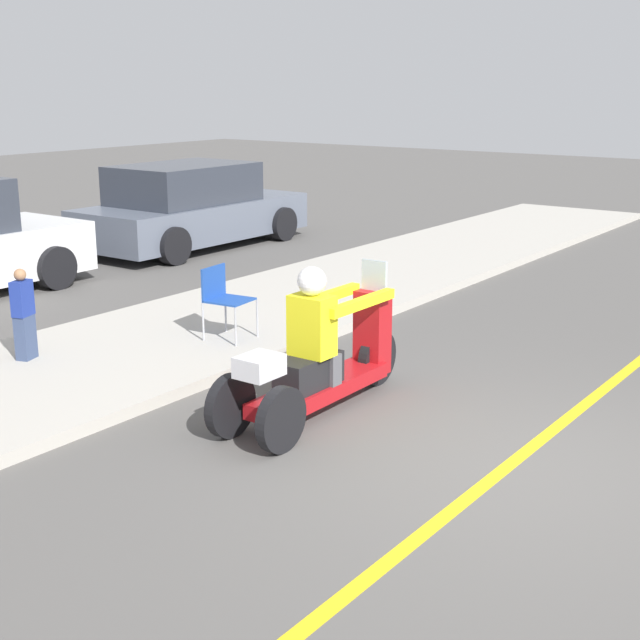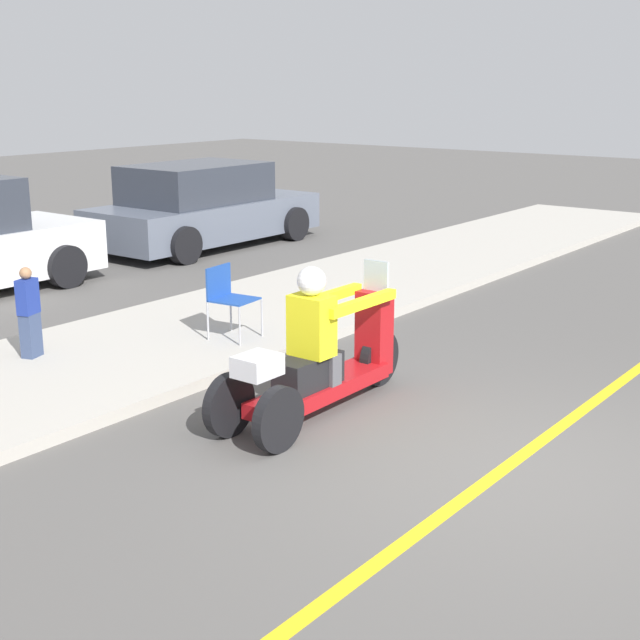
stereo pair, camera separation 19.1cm
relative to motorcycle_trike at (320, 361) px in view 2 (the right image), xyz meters
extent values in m
plane|color=#565451|center=(-0.08, -1.91, -0.50)|extent=(60.00, 60.00, 0.00)
cube|color=gold|center=(0.00, -1.91, -0.50)|extent=(24.00, 0.12, 0.01)
cube|color=#B2ADA3|center=(-0.08, 2.69, -0.44)|extent=(28.00, 2.80, 0.12)
cylinder|color=black|center=(0.98, 0.00, -0.22)|extent=(0.56, 0.10, 0.56)
cylinder|color=black|center=(-0.92, -0.28, -0.22)|extent=(0.56, 0.10, 0.56)
cylinder|color=black|center=(-0.92, 0.28, -0.22)|extent=(0.56, 0.10, 0.56)
cube|color=#AD1419|center=(0.00, 0.00, -0.27)|extent=(1.72, 0.39, 0.14)
cube|color=black|center=(-0.17, 0.00, -0.06)|extent=(0.69, 0.30, 0.29)
cube|color=#AD1419|center=(0.88, 0.00, 0.07)|extent=(0.24, 0.30, 0.83)
cube|color=silver|center=(0.90, 0.00, 0.64)|extent=(0.03, 0.28, 0.30)
cube|color=silver|center=(-0.85, 0.00, 0.17)|extent=(0.36, 0.30, 0.18)
cube|color=yellow|center=(-0.12, 0.00, 0.36)|extent=(0.26, 0.38, 0.55)
sphere|color=white|center=(-0.12, 0.00, 0.76)|extent=(0.26, 0.26, 0.26)
cube|color=#515156|center=(0.01, -0.12, -0.06)|extent=(0.14, 0.14, 0.29)
cube|color=#515156|center=(0.01, 0.12, -0.06)|extent=(0.14, 0.14, 0.29)
cube|color=yellow|center=(0.38, -0.20, 0.50)|extent=(1.00, 0.09, 0.09)
cube|color=yellow|center=(0.38, 0.20, 0.50)|extent=(1.00, 0.09, 0.09)
cube|color=#38476B|center=(-0.80, 3.25, -0.14)|extent=(0.24, 0.20, 0.47)
cube|color=navy|center=(-0.80, 3.25, 0.28)|extent=(0.26, 0.21, 0.37)
sphere|color=#9E704C|center=(-0.80, 3.25, 0.53)|extent=(0.13, 0.13, 0.13)
cylinder|color=#A5A8AD|center=(0.85, 1.77, -0.16)|extent=(0.02, 0.02, 0.44)
cylinder|color=#A5A8AD|center=(1.29, 1.82, -0.16)|extent=(0.02, 0.02, 0.44)
cylinder|color=#A5A8AD|center=(0.80, 2.21, -0.16)|extent=(0.02, 0.02, 0.44)
cylinder|color=#A5A8AD|center=(1.24, 2.26, -0.16)|extent=(0.02, 0.02, 0.44)
cube|color=#1E479E|center=(1.04, 2.01, 0.07)|extent=(0.49, 0.49, 0.02)
cube|color=#1E479E|center=(1.02, 2.23, 0.25)|extent=(0.44, 0.08, 0.38)
cylinder|color=black|center=(1.81, 6.12, -0.18)|extent=(0.64, 0.22, 0.64)
cube|color=slate|center=(5.57, 6.92, 0.01)|extent=(4.48, 1.86, 0.66)
cube|color=#2D333D|center=(5.35, 6.92, 0.68)|extent=(2.47, 1.67, 0.69)
cylinder|color=black|center=(7.03, 5.99, -0.18)|extent=(0.64, 0.22, 0.64)
cylinder|color=black|center=(7.03, 7.85, -0.18)|extent=(0.64, 0.22, 0.64)
cylinder|color=black|center=(4.12, 5.99, -0.18)|extent=(0.64, 0.22, 0.64)
cylinder|color=black|center=(4.12, 7.85, -0.18)|extent=(0.64, 0.22, 0.64)
camera|label=1|loc=(-6.25, -4.54, 2.46)|focal=50.00mm
camera|label=2|loc=(-6.13, -4.70, 2.46)|focal=50.00mm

